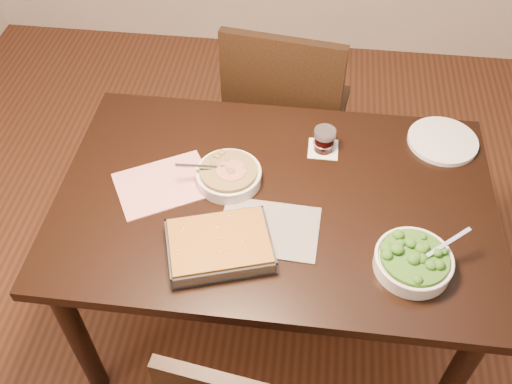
{
  "coord_description": "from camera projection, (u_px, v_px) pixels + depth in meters",
  "views": [
    {
      "loc": [
        0.09,
        -1.21,
        2.12
      ],
      "look_at": [
        -0.06,
        -0.03,
        0.8
      ],
      "focal_mm": 40.0,
      "sensor_mm": 36.0,
      "label": 1
    }
  ],
  "objects": [
    {
      "name": "chair_far",
      "position": [
        286.0,
        113.0,
        2.4
      ],
      "size": [
        0.53,
        0.53,
        0.99
      ],
      "rotation": [
        0.0,
        0.0,
        3.0
      ],
      "color": "black",
      "rests_on": "ground"
    },
    {
      "name": "table",
      "position": [
        274.0,
        215.0,
        1.9
      ],
      "size": [
        1.4,
        0.9,
        0.75
      ],
      "color": "black",
      "rests_on": "ground"
    },
    {
      "name": "magazine_a",
      "position": [
        164.0,
        184.0,
        1.86
      ],
      "size": [
        0.37,
        0.34,
        0.01
      ],
      "primitive_type": "cube",
      "rotation": [
        0.0,
        0.0,
        0.52
      ],
      "color": "#C33749",
      "rests_on": "table"
    },
    {
      "name": "dinner_plate",
      "position": [
        443.0,
        141.0,
        1.99
      ],
      "size": [
        0.24,
        0.24,
        0.02
      ],
      "primitive_type": "cylinder",
      "color": "white",
      "rests_on": "table"
    },
    {
      "name": "coaster",
      "position": [
        323.0,
        149.0,
        1.97
      ],
      "size": [
        0.1,
        0.1,
        0.0
      ],
      "primitive_type": "cube",
      "color": "white",
      "rests_on": "table"
    },
    {
      "name": "stew_bowl",
      "position": [
        229.0,
        175.0,
        1.85
      ],
      "size": [
        0.23,
        0.21,
        0.08
      ],
      "color": "silver",
      "rests_on": "table"
    },
    {
      "name": "wine_tumbler",
      "position": [
        324.0,
        139.0,
        1.94
      ],
      "size": [
        0.07,
        0.07,
        0.08
      ],
      "color": "black",
      "rests_on": "coaster"
    },
    {
      "name": "baking_dish",
      "position": [
        220.0,
        246.0,
        1.66
      ],
      "size": [
        0.35,
        0.3,
        0.05
      ],
      "rotation": [
        0.0,
        0.0,
        0.3
      ],
      "color": "silver",
      "rests_on": "table"
    },
    {
      "name": "broccoli_bowl",
      "position": [
        413.0,
        261.0,
        1.62
      ],
      "size": [
        0.23,
        0.22,
        0.09
      ],
      "color": "silver",
      "rests_on": "table"
    },
    {
      "name": "magazine_b",
      "position": [
        269.0,
        229.0,
        1.73
      ],
      "size": [
        0.31,
        0.23,
        0.01
      ],
      "primitive_type": "cube",
      "rotation": [
        0.0,
        0.0,
        -0.05
      ],
      "color": "#28272F",
      "rests_on": "table"
    },
    {
      "name": "ground",
      "position": [
        271.0,
        315.0,
        2.38
      ],
      "size": [
        4.0,
        4.0,
        0.0
      ],
      "primitive_type": "plane",
      "color": "#402212",
      "rests_on": "ground"
    }
  ]
}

